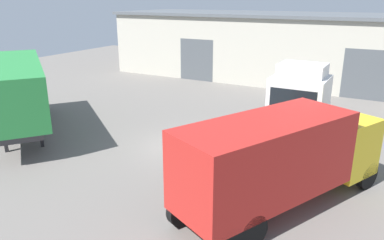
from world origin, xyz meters
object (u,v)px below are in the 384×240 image
Objects in this scene: tractor_unit_white at (301,107)px; box_truck_yellow at (282,156)px; traffic_cone at (208,137)px; container_trailer_blue at (17,88)px.

tractor_unit_white reaches higher than box_truck_yellow.
tractor_unit_white is 11.46× the size of traffic_cone.
container_trailer_blue is at bearing -158.84° from traffic_cone.
box_truck_yellow is at bearing 8.56° from tractor_unit_white.
tractor_unit_white reaches higher than container_trailer_blue.
box_truck_yellow is (14.46, -0.73, -0.56)m from container_trailer_blue.
box_truck_yellow is 6.87m from traffic_cone.
tractor_unit_white reaches higher than traffic_cone.
tractor_unit_white is at bearing 33.22° from box_truck_yellow.
container_trailer_blue is at bearing 112.34° from box_truck_yellow.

